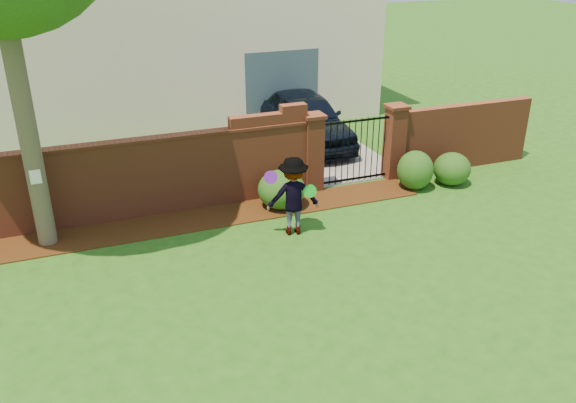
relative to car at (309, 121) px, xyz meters
name	(u,v)px	position (x,y,z in m)	size (l,w,h in m)	color
ground	(275,296)	(-3.57, -6.99, -0.76)	(80.00, 80.00, 0.01)	#255615
mulch_bed	(180,222)	(-4.52, -3.65, -0.74)	(11.10, 1.08, 0.03)	#351B09
brick_wall	(121,179)	(-5.58, -2.99, 0.17)	(8.70, 0.31, 2.16)	brown
brick_wall_return	(462,136)	(3.03, -2.99, 0.09)	(4.00, 0.25, 1.70)	brown
pillar_left	(313,152)	(-1.17, -2.99, 0.20)	(0.50, 0.50, 1.88)	brown
pillar_right	(394,141)	(1.03, -2.99, 0.20)	(0.50, 0.50, 1.88)	brown
iron_gate	(354,151)	(-0.07, -2.99, 0.10)	(1.78, 0.03, 1.60)	black
driveway	(294,136)	(-0.07, 1.01, -0.75)	(3.20, 8.00, 0.01)	gray
house	(179,16)	(-2.56, 5.01, 2.41)	(12.40, 6.40, 6.30)	beige
car	(309,121)	(0.00, 0.00, 0.00)	(1.78, 4.43, 1.51)	black
paper_notice	(35,177)	(-7.17, -3.78, 0.74)	(0.20, 0.01, 0.28)	white
shrub_left	(281,189)	(-2.21, -3.67, -0.32)	(1.07, 1.07, 0.87)	#174815
shrub_middle	(415,170)	(1.16, -3.82, -0.28)	(0.87, 0.87, 0.95)	#174815
shrub_right	(452,169)	(2.16, -3.90, -0.35)	(0.90, 0.90, 0.80)	#174815
man	(293,197)	(-2.43, -4.95, 0.07)	(1.07, 0.61, 1.65)	gray
frisbee_purple	(271,177)	(-2.91, -4.96, 0.56)	(0.27, 0.27, 0.02)	#6E1BAD
frisbee_green	(310,191)	(-2.15, -5.14, 0.22)	(0.27, 0.27, 0.03)	green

